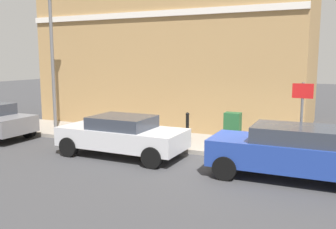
{
  "coord_description": "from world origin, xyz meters",
  "views": [
    {
      "loc": [
        -10.51,
        -3.03,
        3.14
      ],
      "look_at": [
        1.05,
        2.35,
        1.2
      ],
      "focal_mm": 39.27,
      "sensor_mm": 36.0,
      "label": 1
    }
  ],
  "objects_px": {
    "bollard_near_cabinet": "(187,125)",
    "bollard_far_kerb": "(143,128)",
    "street_sign": "(302,109)",
    "car_silver": "(122,135)",
    "lamppost": "(52,55)",
    "car_blue": "(294,151)",
    "utility_cabinet": "(232,130)"
  },
  "relations": [
    {
      "from": "car_blue",
      "to": "bollard_near_cabinet",
      "type": "relative_size",
      "value": 4.18
    },
    {
      "from": "bollard_far_kerb",
      "to": "lamppost",
      "type": "bearing_deg",
      "value": 80.12
    },
    {
      "from": "car_silver",
      "to": "bollard_far_kerb",
      "type": "height_order",
      "value": "car_silver"
    },
    {
      "from": "car_blue",
      "to": "street_sign",
      "type": "relative_size",
      "value": 1.89
    },
    {
      "from": "bollard_far_kerb",
      "to": "car_silver",
      "type": "bearing_deg",
      "value": 179.68
    },
    {
      "from": "bollard_near_cabinet",
      "to": "bollard_far_kerb",
      "type": "xyz_separation_m",
      "value": [
        -1.09,
        1.27,
        0.0
      ]
    },
    {
      "from": "car_silver",
      "to": "bollard_near_cabinet",
      "type": "relative_size",
      "value": 4.0
    },
    {
      "from": "car_silver",
      "to": "bollard_near_cabinet",
      "type": "height_order",
      "value": "car_silver"
    },
    {
      "from": "bollard_far_kerb",
      "to": "lamppost",
      "type": "height_order",
      "value": "lamppost"
    },
    {
      "from": "bollard_far_kerb",
      "to": "lamppost",
      "type": "distance_m",
      "value": 5.51
    },
    {
      "from": "car_blue",
      "to": "car_silver",
      "type": "bearing_deg",
      "value": -2.24
    },
    {
      "from": "bollard_near_cabinet",
      "to": "lamppost",
      "type": "relative_size",
      "value": 0.18
    },
    {
      "from": "utility_cabinet",
      "to": "bollard_near_cabinet",
      "type": "distance_m",
      "value": 1.73
    },
    {
      "from": "car_blue",
      "to": "street_sign",
      "type": "height_order",
      "value": "street_sign"
    },
    {
      "from": "bollard_near_cabinet",
      "to": "lamppost",
      "type": "distance_m",
      "value": 6.6
    },
    {
      "from": "bollard_far_kerb",
      "to": "street_sign",
      "type": "xyz_separation_m",
      "value": [
        0.19,
        -5.31,
        0.96
      ]
    },
    {
      "from": "street_sign",
      "to": "bollard_near_cabinet",
      "type": "bearing_deg",
      "value": 77.39
    },
    {
      "from": "bollard_near_cabinet",
      "to": "bollard_far_kerb",
      "type": "relative_size",
      "value": 1.0
    },
    {
      "from": "bollard_far_kerb",
      "to": "street_sign",
      "type": "relative_size",
      "value": 0.45
    },
    {
      "from": "utility_cabinet",
      "to": "car_blue",
      "type": "bearing_deg",
      "value": -137.36
    },
    {
      "from": "car_blue",
      "to": "bollard_far_kerb",
      "type": "bearing_deg",
      "value": -16.7
    },
    {
      "from": "car_blue",
      "to": "bollard_near_cabinet",
      "type": "height_order",
      "value": "car_blue"
    },
    {
      "from": "bollard_near_cabinet",
      "to": "utility_cabinet",
      "type": "bearing_deg",
      "value": -93.31
    },
    {
      "from": "car_blue",
      "to": "bollard_far_kerb",
      "type": "relative_size",
      "value": 4.18
    },
    {
      "from": "car_silver",
      "to": "lamppost",
      "type": "xyz_separation_m",
      "value": [
        2.21,
        4.78,
        2.6
      ]
    },
    {
      "from": "car_blue",
      "to": "bollard_far_kerb",
      "type": "xyz_separation_m",
      "value": [
        1.51,
        5.31,
        -0.05
      ]
    },
    {
      "from": "car_blue",
      "to": "bollard_near_cabinet",
      "type": "bearing_deg",
      "value": -33.66
    },
    {
      "from": "street_sign",
      "to": "car_silver",
      "type": "bearing_deg",
      "value": 106.47
    },
    {
      "from": "utility_cabinet",
      "to": "bollard_near_cabinet",
      "type": "height_order",
      "value": "utility_cabinet"
    },
    {
      "from": "car_silver",
      "to": "utility_cabinet",
      "type": "bearing_deg",
      "value": -141.33
    },
    {
      "from": "car_silver",
      "to": "bollard_far_kerb",
      "type": "relative_size",
      "value": 4.0
    },
    {
      "from": "street_sign",
      "to": "utility_cabinet",
      "type": "bearing_deg",
      "value": 70.81
    }
  ]
}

